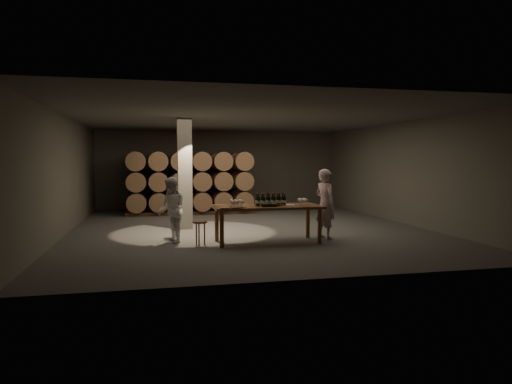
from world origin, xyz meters
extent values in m
plane|color=#595653|center=(0.00, 0.00, 0.00)|extent=(12.00, 12.00, 0.00)
plane|color=#605E59|center=(0.00, 0.00, 3.20)|extent=(12.00, 12.00, 0.00)
plane|color=#6A665A|center=(0.00, 6.00, 1.60)|extent=(10.00, 0.00, 10.00)
plane|color=#6A665A|center=(0.00, -6.00, 1.60)|extent=(10.00, 0.00, 10.00)
plane|color=#6A665A|center=(-5.00, 0.00, 1.60)|extent=(0.00, 12.00, 12.00)
plane|color=#6A665A|center=(5.00, 0.00, 1.60)|extent=(0.00, 12.00, 12.00)
cube|color=gray|center=(-1.80, 0.20, 1.60)|extent=(0.40, 0.40, 3.20)
cylinder|color=brown|center=(-1.18, -2.93, 0.42)|extent=(0.10, 0.10, 0.84)
cylinder|color=brown|center=(1.18, -2.93, 0.42)|extent=(0.10, 0.10, 0.84)
cylinder|color=brown|center=(-1.18, -2.07, 0.42)|extent=(0.10, 0.10, 0.84)
cylinder|color=brown|center=(1.18, -2.07, 0.42)|extent=(0.10, 0.10, 0.84)
cube|color=brown|center=(0.00, -2.50, 0.87)|extent=(2.60, 1.10, 0.06)
cube|color=brown|center=(-1.35, 4.90, 0.06)|extent=(4.70, 0.10, 0.12)
cube|color=brown|center=(-1.35, 5.50, 0.06)|extent=(4.70, 0.10, 0.12)
cylinder|color=#916541|center=(-3.30, 5.20, 0.47)|extent=(0.70, 0.95, 0.70)
cylinder|color=black|center=(-3.30, 4.94, 0.47)|extent=(0.73, 0.04, 0.73)
cylinder|color=black|center=(-3.30, 5.46, 0.47)|extent=(0.73, 0.04, 0.73)
cylinder|color=#916541|center=(-2.52, 5.20, 0.47)|extent=(0.70, 0.95, 0.70)
cylinder|color=black|center=(-2.52, 4.94, 0.47)|extent=(0.73, 0.04, 0.73)
cylinder|color=black|center=(-2.52, 5.46, 0.47)|extent=(0.73, 0.04, 0.73)
cylinder|color=#916541|center=(-1.74, 5.20, 0.47)|extent=(0.70, 0.95, 0.70)
cylinder|color=black|center=(-1.74, 4.94, 0.47)|extent=(0.73, 0.04, 0.73)
cylinder|color=black|center=(-1.74, 5.46, 0.47)|extent=(0.73, 0.04, 0.73)
cylinder|color=#916541|center=(-0.96, 5.20, 0.47)|extent=(0.70, 0.95, 0.70)
cylinder|color=black|center=(-0.96, 4.94, 0.47)|extent=(0.73, 0.04, 0.73)
cylinder|color=black|center=(-0.96, 5.46, 0.47)|extent=(0.73, 0.04, 0.73)
cylinder|color=#916541|center=(-0.18, 5.20, 0.47)|extent=(0.70, 0.95, 0.70)
cylinder|color=black|center=(-0.18, 4.94, 0.47)|extent=(0.73, 0.04, 0.73)
cylinder|color=black|center=(-0.18, 5.46, 0.47)|extent=(0.73, 0.04, 0.73)
cylinder|color=#916541|center=(0.60, 5.20, 0.47)|extent=(0.70, 0.95, 0.70)
cylinder|color=black|center=(0.60, 4.94, 0.47)|extent=(0.73, 0.04, 0.73)
cylinder|color=black|center=(0.60, 5.46, 0.47)|extent=(0.73, 0.04, 0.73)
cylinder|color=#916541|center=(-3.30, 5.20, 1.21)|extent=(0.70, 0.95, 0.70)
cylinder|color=black|center=(-3.30, 4.94, 1.21)|extent=(0.73, 0.04, 0.73)
cylinder|color=black|center=(-3.30, 5.46, 1.21)|extent=(0.73, 0.04, 0.73)
cylinder|color=#916541|center=(-2.52, 5.20, 1.21)|extent=(0.70, 0.95, 0.70)
cylinder|color=black|center=(-2.52, 4.94, 1.21)|extent=(0.73, 0.04, 0.73)
cylinder|color=black|center=(-2.52, 5.46, 1.21)|extent=(0.73, 0.04, 0.73)
cylinder|color=#916541|center=(-1.74, 5.20, 1.21)|extent=(0.70, 0.95, 0.70)
cylinder|color=black|center=(-1.74, 4.94, 1.21)|extent=(0.73, 0.04, 0.73)
cylinder|color=black|center=(-1.74, 5.46, 1.21)|extent=(0.73, 0.04, 0.73)
cylinder|color=#916541|center=(-0.96, 5.20, 1.21)|extent=(0.70, 0.95, 0.70)
cylinder|color=black|center=(-0.96, 4.94, 1.21)|extent=(0.73, 0.04, 0.73)
cylinder|color=black|center=(-0.96, 5.46, 1.21)|extent=(0.73, 0.04, 0.73)
cylinder|color=#916541|center=(-0.18, 5.20, 1.21)|extent=(0.70, 0.95, 0.70)
cylinder|color=black|center=(-0.18, 4.94, 1.21)|extent=(0.73, 0.04, 0.73)
cylinder|color=black|center=(-0.18, 5.46, 1.21)|extent=(0.73, 0.04, 0.73)
cylinder|color=#916541|center=(0.60, 5.20, 1.21)|extent=(0.70, 0.95, 0.70)
cylinder|color=black|center=(0.60, 4.94, 1.21)|extent=(0.73, 0.04, 0.73)
cylinder|color=black|center=(0.60, 5.46, 1.21)|extent=(0.73, 0.04, 0.73)
cylinder|color=#916541|center=(-3.30, 5.20, 1.95)|extent=(0.70, 0.95, 0.70)
cylinder|color=black|center=(-3.30, 4.94, 1.95)|extent=(0.73, 0.04, 0.73)
cylinder|color=black|center=(-3.30, 5.46, 1.95)|extent=(0.73, 0.04, 0.73)
cylinder|color=#916541|center=(-2.52, 5.20, 1.95)|extent=(0.70, 0.95, 0.70)
cylinder|color=black|center=(-2.52, 4.94, 1.95)|extent=(0.73, 0.04, 0.73)
cylinder|color=black|center=(-2.52, 5.46, 1.95)|extent=(0.73, 0.04, 0.73)
cylinder|color=#916541|center=(-1.74, 5.20, 1.95)|extent=(0.70, 0.95, 0.70)
cylinder|color=black|center=(-1.74, 4.94, 1.95)|extent=(0.73, 0.04, 0.73)
cylinder|color=black|center=(-1.74, 5.46, 1.95)|extent=(0.73, 0.04, 0.73)
cylinder|color=#916541|center=(-0.96, 5.20, 1.95)|extent=(0.70, 0.95, 0.70)
cylinder|color=black|center=(-0.96, 4.94, 1.95)|extent=(0.73, 0.04, 0.73)
cylinder|color=black|center=(-0.96, 5.46, 1.95)|extent=(0.73, 0.04, 0.73)
cylinder|color=#916541|center=(-0.18, 5.20, 1.95)|extent=(0.70, 0.95, 0.70)
cylinder|color=black|center=(-0.18, 4.94, 1.95)|extent=(0.73, 0.04, 0.73)
cylinder|color=black|center=(-0.18, 5.46, 1.95)|extent=(0.73, 0.04, 0.73)
cylinder|color=#916541|center=(0.60, 5.20, 1.95)|extent=(0.70, 0.95, 0.70)
cylinder|color=black|center=(0.60, 4.94, 1.95)|extent=(0.73, 0.04, 0.73)
cylinder|color=black|center=(0.60, 5.46, 1.95)|extent=(0.73, 0.04, 0.73)
cube|color=brown|center=(-1.35, 3.50, 0.06)|extent=(4.70, 0.10, 0.12)
cube|color=brown|center=(-1.35, 4.10, 0.06)|extent=(4.70, 0.10, 0.12)
cylinder|color=#916541|center=(-3.30, 3.80, 0.47)|extent=(0.70, 0.95, 0.70)
cylinder|color=black|center=(-3.30, 3.54, 0.47)|extent=(0.73, 0.04, 0.73)
cylinder|color=black|center=(-3.30, 4.06, 0.47)|extent=(0.73, 0.04, 0.73)
cylinder|color=#916541|center=(-2.52, 3.80, 0.47)|extent=(0.70, 0.95, 0.70)
cylinder|color=black|center=(-2.52, 3.54, 0.47)|extent=(0.73, 0.04, 0.73)
cylinder|color=black|center=(-2.52, 4.06, 0.47)|extent=(0.73, 0.04, 0.73)
cylinder|color=#916541|center=(-1.74, 3.80, 0.47)|extent=(0.70, 0.95, 0.70)
cylinder|color=black|center=(-1.74, 3.54, 0.47)|extent=(0.73, 0.04, 0.73)
cylinder|color=black|center=(-1.74, 4.06, 0.47)|extent=(0.73, 0.04, 0.73)
cylinder|color=#916541|center=(-0.96, 3.80, 0.47)|extent=(0.70, 0.95, 0.70)
cylinder|color=black|center=(-0.96, 3.54, 0.47)|extent=(0.73, 0.04, 0.73)
cylinder|color=black|center=(-0.96, 4.06, 0.47)|extent=(0.73, 0.04, 0.73)
cylinder|color=#916541|center=(-0.18, 3.80, 0.47)|extent=(0.70, 0.95, 0.70)
cylinder|color=black|center=(-0.18, 3.54, 0.47)|extent=(0.73, 0.04, 0.73)
cylinder|color=black|center=(-0.18, 4.06, 0.47)|extent=(0.73, 0.04, 0.73)
cylinder|color=#916541|center=(0.60, 3.80, 0.47)|extent=(0.70, 0.95, 0.70)
cylinder|color=black|center=(0.60, 3.54, 0.47)|extent=(0.73, 0.04, 0.73)
cylinder|color=black|center=(0.60, 4.06, 0.47)|extent=(0.73, 0.04, 0.73)
cylinder|color=#916541|center=(-3.30, 3.80, 1.21)|extent=(0.70, 0.95, 0.70)
cylinder|color=black|center=(-3.30, 3.54, 1.21)|extent=(0.73, 0.04, 0.73)
cylinder|color=black|center=(-3.30, 4.06, 1.21)|extent=(0.73, 0.04, 0.73)
cylinder|color=#916541|center=(-2.52, 3.80, 1.21)|extent=(0.70, 0.95, 0.70)
cylinder|color=black|center=(-2.52, 3.54, 1.21)|extent=(0.73, 0.04, 0.73)
cylinder|color=black|center=(-2.52, 4.06, 1.21)|extent=(0.73, 0.04, 0.73)
cylinder|color=#916541|center=(-1.74, 3.80, 1.21)|extent=(0.70, 0.95, 0.70)
cylinder|color=black|center=(-1.74, 3.54, 1.21)|extent=(0.73, 0.04, 0.73)
cylinder|color=black|center=(-1.74, 4.06, 1.21)|extent=(0.73, 0.04, 0.73)
cylinder|color=#916541|center=(-0.96, 3.80, 1.21)|extent=(0.70, 0.95, 0.70)
cylinder|color=black|center=(-0.96, 3.54, 1.21)|extent=(0.73, 0.04, 0.73)
cylinder|color=black|center=(-0.96, 4.06, 1.21)|extent=(0.73, 0.04, 0.73)
cylinder|color=#916541|center=(-0.18, 3.80, 1.21)|extent=(0.70, 0.95, 0.70)
cylinder|color=black|center=(-0.18, 3.54, 1.21)|extent=(0.73, 0.04, 0.73)
cylinder|color=black|center=(-0.18, 4.06, 1.21)|extent=(0.73, 0.04, 0.73)
cylinder|color=#916541|center=(0.60, 3.80, 1.21)|extent=(0.70, 0.95, 0.70)
cylinder|color=black|center=(0.60, 3.54, 1.21)|extent=(0.73, 0.04, 0.73)
cylinder|color=black|center=(0.60, 4.06, 1.21)|extent=(0.73, 0.04, 0.73)
cylinder|color=#916541|center=(-3.30, 3.80, 1.95)|extent=(0.70, 0.95, 0.70)
cylinder|color=black|center=(-3.30, 3.54, 1.95)|extent=(0.73, 0.04, 0.73)
cylinder|color=black|center=(-3.30, 4.06, 1.95)|extent=(0.73, 0.04, 0.73)
cylinder|color=#916541|center=(-2.52, 3.80, 1.95)|extent=(0.70, 0.95, 0.70)
cylinder|color=black|center=(-2.52, 3.54, 1.95)|extent=(0.73, 0.04, 0.73)
cylinder|color=black|center=(-2.52, 4.06, 1.95)|extent=(0.73, 0.04, 0.73)
cylinder|color=#916541|center=(-1.74, 3.80, 1.95)|extent=(0.70, 0.95, 0.70)
cylinder|color=black|center=(-1.74, 3.54, 1.95)|extent=(0.73, 0.04, 0.73)
cylinder|color=black|center=(-1.74, 4.06, 1.95)|extent=(0.73, 0.04, 0.73)
cylinder|color=#916541|center=(-0.96, 3.80, 1.95)|extent=(0.70, 0.95, 0.70)
cylinder|color=black|center=(-0.96, 3.54, 1.95)|extent=(0.73, 0.04, 0.73)
cylinder|color=black|center=(-0.96, 4.06, 1.95)|extent=(0.73, 0.04, 0.73)
cylinder|color=#916541|center=(-0.18, 3.80, 1.95)|extent=(0.70, 0.95, 0.70)
cylinder|color=black|center=(-0.18, 3.54, 1.95)|extent=(0.73, 0.04, 0.73)
cylinder|color=black|center=(-0.18, 4.06, 1.95)|extent=(0.73, 0.04, 0.73)
cylinder|color=#916541|center=(0.60, 3.80, 1.95)|extent=(0.70, 0.95, 0.70)
cylinder|color=black|center=(0.60, 3.54, 1.95)|extent=(0.73, 0.04, 0.73)
cylinder|color=black|center=(0.60, 4.06, 1.95)|extent=(0.73, 0.04, 0.73)
cylinder|color=black|center=(-0.25, -2.59, 1.00)|extent=(0.08, 0.08, 0.21)
cylinder|color=silver|center=(-0.25, -2.59, 0.99)|extent=(0.08, 0.08, 0.07)
cylinder|color=black|center=(-0.25, -2.59, 1.15)|extent=(0.03, 0.03, 0.09)
cylinder|color=yellow|center=(-0.25, -2.59, 1.20)|extent=(0.03, 0.03, 0.02)
cylinder|color=black|center=(-0.25, -2.44, 1.00)|extent=(0.08, 0.08, 0.21)
cylinder|color=silver|center=(-0.25, -2.44, 0.99)|extent=(0.08, 0.08, 0.07)
cylinder|color=black|center=(-0.25, -2.44, 1.15)|extent=(0.03, 0.03, 0.09)
cylinder|color=maroon|center=(-0.25, -2.44, 1.20)|extent=(0.03, 0.03, 0.02)
cylinder|color=black|center=(-0.12, -2.59, 1.00)|extent=(0.08, 0.08, 0.21)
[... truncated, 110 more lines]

